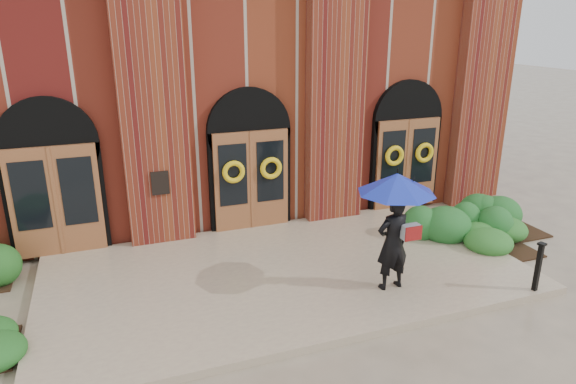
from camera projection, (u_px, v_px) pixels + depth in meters
name	position (u px, v px, depth m)	size (l,w,h in m)	color
ground	(289.00, 279.00, 10.86)	(90.00, 90.00, 0.00)	gray
landing	(287.00, 273.00, 10.97)	(10.00, 5.30, 0.15)	tan
church_building	(200.00, 72.00, 17.54)	(16.20, 12.53, 7.00)	maroon
man_with_umbrella	(395.00, 209.00, 9.71)	(1.58, 1.58, 2.37)	black
metal_post	(538.00, 266.00, 9.96)	(0.17, 0.17, 1.01)	black
hedge_wall_right	(476.00, 220.00, 12.89)	(3.32, 1.33, 0.85)	#1E5622
hedge_front_right	(495.00, 239.00, 12.17)	(1.57, 1.35, 0.56)	#265E22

